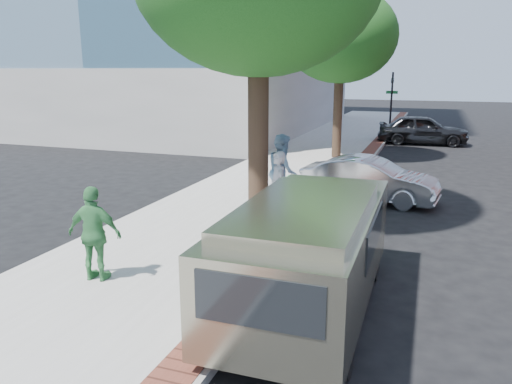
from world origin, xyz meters
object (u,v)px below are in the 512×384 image
at_px(person_officer, 283,171).
at_px(person_green, 95,234).
at_px(bg_car, 423,130).
at_px(parking_meter, 288,193).
at_px(person_gray, 278,188).
at_px(van, 311,247).
at_px(sedan_silver, 369,180).

distance_m(person_officer, person_green, 6.26).
height_order(person_officer, bg_car, person_officer).
bearing_deg(parking_meter, person_green, -127.34).
distance_m(parking_meter, person_gray, 1.13).
xyz_separation_m(person_gray, van, (1.80, -3.86, -0.01)).
xyz_separation_m(bg_car, van, (-1.14, -20.67, 0.26)).
xyz_separation_m(parking_meter, person_green, (-2.65, -3.47, -0.17)).
bearing_deg(bg_car, person_green, 162.82).
bearing_deg(van, person_gray, 114.29).
relative_size(parking_meter, person_officer, 0.71).
height_order(person_gray, sedan_silver, person_gray).
bearing_deg(person_gray, person_green, -60.85).
bearing_deg(van, person_green, -172.17).
distance_m(bg_car, van, 20.70).
height_order(parking_meter, bg_car, parking_meter).
bearing_deg(van, parking_meter, 112.55).
height_order(person_gray, bg_car, person_gray).
xyz_separation_m(person_officer, bg_car, (3.29, 15.23, -0.39)).
relative_size(person_officer, bg_car, 0.44).
relative_size(sedan_silver, bg_car, 0.87).
xyz_separation_m(parking_meter, sedan_silver, (1.25, 4.57, -0.53)).
xyz_separation_m(person_gray, sedan_silver, (1.81, 3.60, -0.40)).
relative_size(parking_meter, sedan_silver, 0.36).
bearing_deg(bg_car, parking_meter, 168.50).
distance_m(parking_meter, bg_car, 17.94).
height_order(sedan_silver, bg_car, bg_car).
height_order(sedan_silver, van, van).
relative_size(person_officer, person_green, 1.17).
height_order(person_gray, van, person_gray).
xyz_separation_m(person_officer, van, (2.15, -5.44, -0.12)).
relative_size(person_green, sedan_silver, 0.43).
bearing_deg(person_green, van, -177.77).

